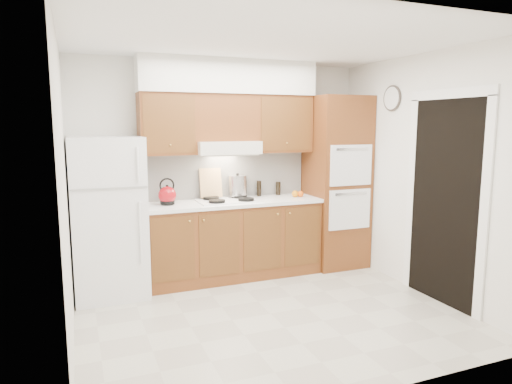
# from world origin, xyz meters

# --- Properties ---
(floor) EXTENTS (3.60, 3.60, 0.00)m
(floor) POSITION_xyz_m (0.00, 0.00, 0.00)
(floor) COLOR beige
(floor) RESTS_ON ground
(ceiling) EXTENTS (3.60, 3.60, 0.00)m
(ceiling) POSITION_xyz_m (0.00, 0.00, 2.60)
(ceiling) COLOR white
(ceiling) RESTS_ON wall_back
(wall_back) EXTENTS (3.60, 0.02, 2.60)m
(wall_back) POSITION_xyz_m (0.00, 1.50, 1.30)
(wall_back) COLOR white
(wall_back) RESTS_ON floor
(wall_left) EXTENTS (0.02, 3.00, 2.60)m
(wall_left) POSITION_xyz_m (-1.80, 0.00, 1.30)
(wall_left) COLOR white
(wall_left) RESTS_ON floor
(wall_right) EXTENTS (0.02, 3.00, 2.60)m
(wall_right) POSITION_xyz_m (1.80, 0.00, 1.30)
(wall_right) COLOR white
(wall_right) RESTS_ON floor
(fridge) EXTENTS (0.75, 0.72, 1.72)m
(fridge) POSITION_xyz_m (-1.41, 1.14, 0.86)
(fridge) COLOR white
(fridge) RESTS_ON floor
(base_cabinets) EXTENTS (2.11, 0.60, 0.90)m
(base_cabinets) POSITION_xyz_m (0.02, 1.20, 0.45)
(base_cabinets) COLOR brown
(base_cabinets) RESTS_ON floor
(countertop) EXTENTS (2.13, 0.62, 0.04)m
(countertop) POSITION_xyz_m (0.03, 1.19, 0.92)
(countertop) COLOR white
(countertop) RESTS_ON base_cabinets
(backsplash) EXTENTS (2.11, 0.03, 0.56)m
(backsplash) POSITION_xyz_m (0.02, 1.49, 1.22)
(backsplash) COLOR white
(backsplash) RESTS_ON countertop
(oven_cabinet) EXTENTS (0.70, 0.65, 2.20)m
(oven_cabinet) POSITION_xyz_m (1.44, 1.18, 1.10)
(oven_cabinet) COLOR brown
(oven_cabinet) RESTS_ON floor
(upper_cab_left) EXTENTS (0.63, 0.33, 0.70)m
(upper_cab_left) POSITION_xyz_m (-0.71, 1.33, 1.85)
(upper_cab_left) COLOR brown
(upper_cab_left) RESTS_ON wall_back
(upper_cab_right) EXTENTS (0.73, 0.33, 0.70)m
(upper_cab_right) POSITION_xyz_m (0.72, 1.33, 1.85)
(upper_cab_right) COLOR brown
(upper_cab_right) RESTS_ON wall_back
(range_hood) EXTENTS (0.75, 0.45, 0.15)m
(range_hood) POSITION_xyz_m (-0.02, 1.27, 1.57)
(range_hood) COLOR silver
(range_hood) RESTS_ON wall_back
(upper_cab_over_hood) EXTENTS (0.75, 0.33, 0.55)m
(upper_cab_over_hood) POSITION_xyz_m (-0.02, 1.33, 1.92)
(upper_cab_over_hood) COLOR brown
(upper_cab_over_hood) RESTS_ON range_hood
(soffit) EXTENTS (2.13, 0.36, 0.40)m
(soffit) POSITION_xyz_m (0.03, 1.32, 2.40)
(soffit) COLOR silver
(soffit) RESTS_ON wall_back
(cooktop) EXTENTS (0.74, 0.50, 0.01)m
(cooktop) POSITION_xyz_m (-0.02, 1.21, 0.95)
(cooktop) COLOR white
(cooktop) RESTS_ON countertop
(doorway) EXTENTS (0.02, 0.90, 2.10)m
(doorway) POSITION_xyz_m (1.79, -0.35, 1.05)
(doorway) COLOR black
(doorway) RESTS_ON floor
(wall_clock) EXTENTS (0.02, 0.30, 0.30)m
(wall_clock) POSITION_xyz_m (1.79, 0.55, 2.15)
(wall_clock) COLOR #3F3833
(wall_clock) RESTS_ON wall_right
(kettle) EXTENTS (0.23, 0.23, 0.20)m
(kettle) POSITION_xyz_m (-0.76, 1.21, 1.05)
(kettle) COLOR maroon
(kettle) RESTS_ON countertop
(cutting_board) EXTENTS (0.27, 0.10, 0.36)m
(cutting_board) POSITION_xyz_m (-0.18, 1.42, 1.14)
(cutting_board) COLOR tan
(cutting_board) RESTS_ON countertop
(stock_pot) EXTENTS (0.28, 0.28, 0.24)m
(stock_pot) POSITION_xyz_m (0.15, 1.37, 1.09)
(stock_pot) COLOR #B5B5B9
(stock_pot) RESTS_ON cooktop
(condiment_a) EXTENTS (0.06, 0.06, 0.20)m
(condiment_a) POSITION_xyz_m (0.45, 1.41, 1.04)
(condiment_a) COLOR black
(condiment_a) RESTS_ON countertop
(condiment_b) EXTENTS (0.06, 0.06, 0.16)m
(condiment_b) POSITION_xyz_m (0.46, 1.45, 1.02)
(condiment_b) COLOR black
(condiment_b) RESTS_ON countertop
(condiment_c) EXTENTS (0.08, 0.08, 0.17)m
(condiment_c) POSITION_xyz_m (0.72, 1.41, 1.03)
(condiment_c) COLOR black
(condiment_c) RESTS_ON countertop
(orange_near) EXTENTS (0.08, 0.08, 0.08)m
(orange_near) POSITION_xyz_m (0.91, 1.15, 0.98)
(orange_near) COLOR #E9490C
(orange_near) RESTS_ON countertop
(orange_far) EXTENTS (0.10, 0.10, 0.08)m
(orange_far) POSITION_xyz_m (0.85, 1.18, 0.98)
(orange_far) COLOR orange
(orange_far) RESTS_ON countertop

